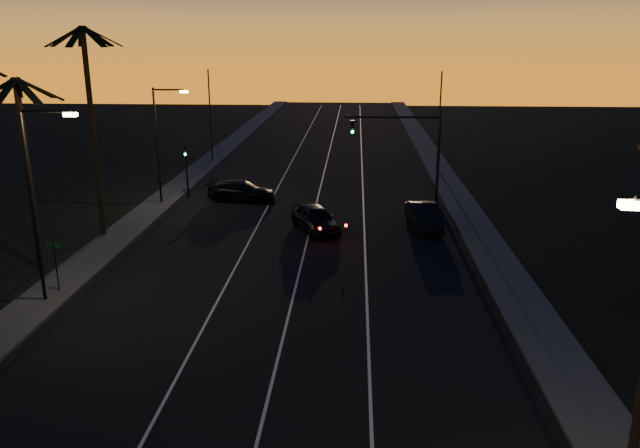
# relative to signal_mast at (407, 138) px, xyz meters

# --- Properties ---
(road) EXTENTS (20.00, 170.00, 0.01)m
(road) POSITION_rel_signal_mast_xyz_m (-7.14, -9.99, -4.78)
(road) COLOR black
(road) RESTS_ON ground
(sidewalk_left) EXTENTS (2.40, 170.00, 0.16)m
(sidewalk_left) POSITION_rel_signal_mast_xyz_m (-18.34, -9.99, -4.70)
(sidewalk_left) COLOR #383835
(sidewalk_left) RESTS_ON ground
(sidewalk_right) EXTENTS (2.40, 170.00, 0.16)m
(sidewalk_right) POSITION_rel_signal_mast_xyz_m (4.06, -9.99, -4.70)
(sidewalk_right) COLOR #383835
(sidewalk_right) RESTS_ON ground
(lane_stripe_left) EXTENTS (0.12, 160.00, 0.01)m
(lane_stripe_left) POSITION_rel_signal_mast_xyz_m (-10.14, -9.99, -4.76)
(lane_stripe_left) COLOR silver
(lane_stripe_left) RESTS_ON road
(lane_stripe_mid) EXTENTS (0.12, 160.00, 0.01)m
(lane_stripe_mid) POSITION_rel_signal_mast_xyz_m (-6.64, -9.99, -4.76)
(lane_stripe_mid) COLOR silver
(lane_stripe_mid) RESTS_ON road
(lane_stripe_right) EXTENTS (0.12, 160.00, 0.01)m
(lane_stripe_right) POSITION_rel_signal_mast_xyz_m (-3.14, -9.99, -4.76)
(lane_stripe_right) COLOR silver
(lane_stripe_right) RESTS_ON road
(palm_mid) EXTENTS (4.25, 4.16, 10.03)m
(palm_mid) POSITION_rel_signal_mast_xyz_m (-20.34, -15.99, 1.47)
(palm_mid) COLOR black
(palm_mid) RESTS_ON ground
(palm_far) EXTENTS (4.25, 4.16, 12.53)m
(palm_far) POSITION_rel_signal_mast_xyz_m (-19.34, -9.99, 2.83)
(palm_far) COLOR black
(palm_far) RESTS_ON ground
(streetlight_left_near) EXTENTS (2.55, 0.26, 9.00)m
(streetlight_left_near) POSITION_rel_signal_mast_xyz_m (-17.84, -19.99, 0.54)
(streetlight_left_near) COLOR black
(streetlight_left_near) RESTS_ON ground
(streetlight_left_far) EXTENTS (2.55, 0.26, 8.50)m
(streetlight_left_far) POSITION_rel_signal_mast_xyz_m (-17.82, -1.99, 0.28)
(streetlight_left_far) COLOR black
(streetlight_left_far) RESTS_ON ground
(street_sign) EXTENTS (0.70, 0.06, 2.60)m
(street_sign) POSITION_rel_signal_mast_xyz_m (-17.94, -18.99, -3.13)
(street_sign) COLOR black
(street_sign) RESTS_ON ground
(signal_mast) EXTENTS (7.10, 0.41, 7.00)m
(signal_mast) POSITION_rel_signal_mast_xyz_m (0.00, 0.00, 0.00)
(signal_mast) COLOR black
(signal_mast) RESTS_ON ground
(signal_post) EXTENTS (0.28, 0.37, 4.20)m
(signal_post) POSITION_rel_signal_mast_xyz_m (-16.64, -0.01, -1.89)
(signal_post) COLOR black
(signal_post) RESTS_ON ground
(far_pole_left) EXTENTS (0.14, 0.14, 9.00)m
(far_pole_left) POSITION_rel_signal_mast_xyz_m (-18.14, 15.01, -0.28)
(far_pole_left) COLOR black
(far_pole_left) RESTS_ON ground
(far_pole_right) EXTENTS (0.14, 0.14, 9.00)m
(far_pole_right) POSITION_rel_signal_mast_xyz_m (3.86, 12.01, -0.28)
(far_pole_right) COLOR black
(far_pole_right) RESTS_ON ground
(lead_car) EXTENTS (3.98, 5.71, 1.66)m
(lead_car) POSITION_rel_signal_mast_xyz_m (-6.26, -8.14, -3.94)
(lead_car) COLOR black
(lead_car) RESTS_ON road
(right_car) EXTENTS (2.22, 4.94, 1.57)m
(right_car) POSITION_rel_signal_mast_xyz_m (0.71, -7.02, -3.98)
(right_car) COLOR black
(right_car) RESTS_ON road
(cross_car) EXTENTS (5.46, 2.89, 1.51)m
(cross_car) POSITION_rel_signal_mast_xyz_m (-12.30, -0.73, -4.02)
(cross_car) COLOR black
(cross_car) RESTS_ON road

